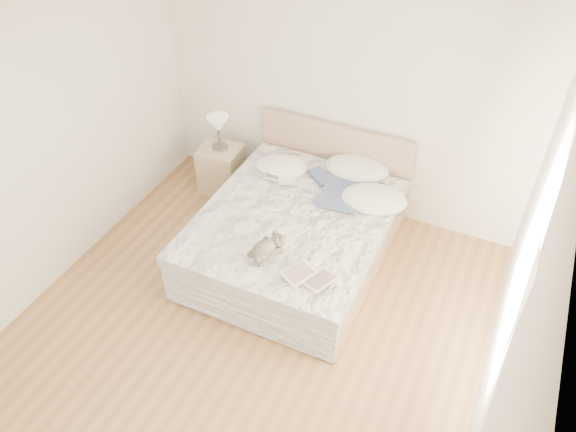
# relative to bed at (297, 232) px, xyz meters

# --- Properties ---
(floor) EXTENTS (4.00, 4.50, 0.00)m
(floor) POSITION_rel_bed_xyz_m (0.00, -1.19, -0.31)
(floor) COLOR brown
(floor) RESTS_ON ground
(ceiling) EXTENTS (4.00, 4.50, 0.00)m
(ceiling) POSITION_rel_bed_xyz_m (0.00, -1.19, 2.39)
(ceiling) COLOR silver
(ceiling) RESTS_ON ground
(wall_back) EXTENTS (4.00, 0.02, 2.70)m
(wall_back) POSITION_rel_bed_xyz_m (0.00, 1.06, 1.04)
(wall_back) COLOR silver
(wall_back) RESTS_ON ground
(wall_left) EXTENTS (0.02, 4.50, 2.70)m
(wall_left) POSITION_rel_bed_xyz_m (-2.00, -1.19, 1.04)
(wall_left) COLOR silver
(wall_left) RESTS_ON ground
(wall_right) EXTENTS (0.02, 4.50, 2.70)m
(wall_right) POSITION_rel_bed_xyz_m (2.00, -1.19, 1.04)
(wall_right) COLOR silver
(wall_right) RESTS_ON ground
(window) EXTENTS (0.02, 1.30, 1.10)m
(window) POSITION_rel_bed_xyz_m (1.99, -0.89, 1.14)
(window) COLOR white
(window) RESTS_ON wall_right
(bed) EXTENTS (1.72, 2.14, 1.00)m
(bed) POSITION_rel_bed_xyz_m (0.00, 0.00, 0.00)
(bed) COLOR tan
(bed) RESTS_ON floor
(nightstand) EXTENTS (0.48, 0.44, 0.56)m
(nightstand) POSITION_rel_bed_xyz_m (-1.26, 0.65, -0.03)
(nightstand) COLOR tan
(nightstand) RESTS_ON floor
(table_lamp) EXTENTS (0.31, 0.31, 0.39)m
(table_lamp) POSITION_rel_bed_xyz_m (-1.26, 0.68, 0.54)
(table_lamp) COLOR #49443F
(table_lamp) RESTS_ON nightstand
(pillow_left) EXTENTS (0.62, 0.50, 0.16)m
(pillow_left) POSITION_rel_bed_xyz_m (-0.43, 0.54, 0.33)
(pillow_left) COLOR white
(pillow_left) RESTS_ON bed
(pillow_middle) EXTENTS (0.73, 0.55, 0.20)m
(pillow_middle) POSITION_rel_bed_xyz_m (0.30, 0.84, 0.33)
(pillow_middle) COLOR white
(pillow_middle) RESTS_ON bed
(pillow_right) EXTENTS (0.73, 0.58, 0.19)m
(pillow_right) POSITION_rel_bed_xyz_m (0.63, 0.43, 0.33)
(pillow_right) COLOR white
(pillow_right) RESTS_ON bed
(blouse) EXTENTS (0.68, 0.71, 0.02)m
(blouse) POSITION_rel_bed_xyz_m (0.30, 0.39, 0.32)
(blouse) COLOR navy
(blouse) RESTS_ON bed
(photo_book) EXTENTS (0.41, 0.33, 0.03)m
(photo_book) POSITION_rel_bed_xyz_m (-0.37, 0.39, 0.32)
(photo_book) COLOR white
(photo_book) RESTS_ON bed
(childrens_book) EXTENTS (0.48, 0.41, 0.03)m
(childrens_book) POSITION_rel_bed_xyz_m (0.47, -0.79, 0.32)
(childrens_book) COLOR #F3DFC0
(childrens_book) RESTS_ON bed
(teddy_bear) EXTENTS (0.32, 0.37, 0.16)m
(teddy_bear) POSITION_rel_bed_xyz_m (0.01, -0.72, 0.34)
(teddy_bear) COLOR brown
(teddy_bear) RESTS_ON bed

